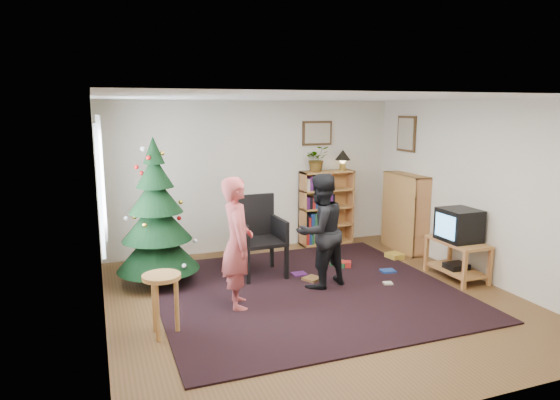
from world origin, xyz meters
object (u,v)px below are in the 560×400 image
object	(u,v)px
christmas_tree	(157,224)
person_by_chair	(320,231)
tv_stand	(457,256)
potted_plant	(317,159)
picture_right	(407,134)
armchair	(258,232)
crt_tv	(459,225)
picture_back	(317,133)
person_standing	(237,243)
bookshelf_right	(405,212)
stool	(162,288)
table_lamp	(343,156)
bookshelf_back	(326,207)

from	to	relation	value
christmas_tree	person_by_chair	xyz separation A→B (m)	(2.02, -0.87, -0.07)
tv_stand	potted_plant	bearing A→B (deg)	116.10
picture_right	armchair	size ratio (longest dim) A/B	0.52
crt_tv	armchair	bearing A→B (deg)	155.62
person_by_chair	picture_back	bearing A→B (deg)	-129.43
person_standing	potted_plant	world-z (taller)	potted_plant
bookshelf_right	potted_plant	distance (m)	1.74
person_by_chair	christmas_tree	bearing A→B (deg)	-39.47
christmas_tree	stool	world-z (taller)	christmas_tree
tv_stand	table_lamp	size ratio (longest dim) A/B	2.42
table_lamp	armchair	bearing A→B (deg)	-149.65
picture_back	crt_tv	size ratio (longest dim) A/B	1.07
stool	person_standing	world-z (taller)	person_standing
tv_stand	picture_right	bearing A→B (deg)	81.57
bookshelf_right	christmas_tree	bearing A→B (deg)	93.16
picture_back	potted_plant	bearing A→B (deg)	-114.82
bookshelf_right	person_standing	xyz separation A→B (m)	(-3.31, -1.37, 0.14)
crt_tv	potted_plant	bearing A→B (deg)	116.04
bookshelf_back	person_standing	size ratio (longest dim) A/B	0.81
bookshelf_right	crt_tv	distance (m)	1.47
person_by_chair	table_lamp	bearing A→B (deg)	-140.54
christmas_tree	bookshelf_right	bearing A→B (deg)	3.16
picture_right	tv_stand	size ratio (longest dim) A/B	0.69
crt_tv	armchair	size ratio (longest dim) A/B	0.45
potted_plant	bookshelf_right	bearing A→B (deg)	-34.08
armchair	potted_plant	size ratio (longest dim) A/B	2.60
bookshelf_right	potted_plant	world-z (taller)	potted_plant
stool	person_by_chair	size ratio (longest dim) A/B	0.44
tv_stand	crt_tv	size ratio (longest dim) A/B	1.69
picture_right	potted_plant	size ratio (longest dim) A/B	1.36
bookshelf_back	potted_plant	bearing A→B (deg)	180.00
bookshelf_back	tv_stand	size ratio (longest dim) A/B	1.49
bookshelf_back	tv_stand	xyz separation A→B (m)	(0.93, -2.31, -0.34)
bookshelf_back	crt_tv	xyz separation A→B (m)	(0.93, -2.31, 0.11)
crt_tv	stool	size ratio (longest dim) A/B	0.77
table_lamp	crt_tv	bearing A→B (deg)	-74.76
christmas_tree	stool	size ratio (longest dim) A/B	3.00
picture_back	bookshelf_back	bearing A→B (deg)	-44.46
bookshelf_back	potted_plant	xyz separation A→B (m)	(-0.20, 0.00, 0.86)
bookshelf_right	person_standing	bearing A→B (deg)	112.53
person_by_chair	potted_plant	distance (m)	2.25
crt_tv	stool	distance (m)	4.16
bookshelf_back	picture_back	bearing A→B (deg)	135.54
picture_right	stool	world-z (taller)	picture_right
person_standing	potted_plant	bearing A→B (deg)	-34.22
picture_back	picture_right	world-z (taller)	picture_right
bookshelf_right	person_standing	size ratio (longest dim) A/B	0.81
picture_back	christmas_tree	distance (m)	3.35
tv_stand	stool	world-z (taller)	stool
person_standing	potted_plant	size ratio (longest dim) A/B	3.62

